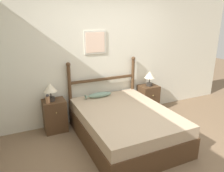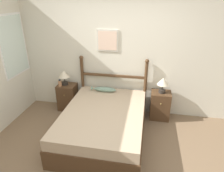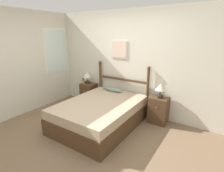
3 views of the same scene
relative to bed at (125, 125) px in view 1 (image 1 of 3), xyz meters
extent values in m
plane|color=#7A6047|center=(0.09, -0.67, -0.27)|extent=(16.00, 16.00, 0.00)
cube|color=beige|center=(0.09, 1.06, 1.00)|extent=(6.40, 0.06, 2.55)
cube|color=beige|center=(-0.13, 1.02, 1.32)|extent=(0.45, 0.02, 0.45)
cube|color=beige|center=(-0.13, 1.01, 1.32)|extent=(0.39, 0.01, 0.39)
cube|color=#4C331E|center=(0.00, 0.00, -0.09)|extent=(1.47, 1.97, 0.35)
cube|color=tan|center=(0.00, 0.00, 0.18)|extent=(1.43, 1.93, 0.19)
cylinder|color=#4C331E|center=(-0.70, 0.95, 0.32)|extent=(0.07, 0.07, 1.19)
sphere|color=#4C331E|center=(-0.70, 0.95, 0.95)|extent=(0.09, 0.09, 0.09)
cylinder|color=#4C331E|center=(0.70, 0.95, 0.32)|extent=(0.07, 0.07, 1.19)
sphere|color=#4C331E|center=(0.70, 0.95, 0.95)|extent=(0.09, 0.09, 0.09)
cube|color=#4C331E|center=(0.00, 0.95, 0.58)|extent=(1.40, 0.05, 0.05)
cube|color=#4C331E|center=(-1.04, 0.83, 0.03)|extent=(0.41, 0.34, 0.61)
sphere|color=tan|center=(-1.04, 0.64, 0.17)|extent=(0.02, 0.02, 0.02)
cube|color=#4C331E|center=(1.04, 0.83, 0.03)|extent=(0.41, 0.34, 0.61)
sphere|color=tan|center=(1.04, 0.64, 0.17)|extent=(0.02, 0.02, 0.02)
cylinder|color=#2D2823|center=(-1.08, 0.83, 0.37)|extent=(0.14, 0.14, 0.07)
cylinder|color=#2D2823|center=(-1.08, 0.83, 0.46)|extent=(0.02, 0.02, 0.12)
cone|color=beige|center=(-1.08, 0.83, 0.59)|extent=(0.24, 0.24, 0.15)
cylinder|color=#2D2823|center=(1.05, 0.82, 0.37)|extent=(0.14, 0.14, 0.07)
cylinder|color=#2D2823|center=(1.05, 0.82, 0.46)|extent=(0.02, 0.02, 0.12)
cone|color=beige|center=(1.05, 0.82, 0.59)|extent=(0.24, 0.24, 0.15)
cylinder|color=tan|center=(-1.15, 0.74, 0.40)|extent=(0.07, 0.07, 0.12)
sphere|color=#333338|center=(-1.15, 0.74, 0.48)|extent=(0.05, 0.05, 0.05)
ellipsoid|color=gray|center=(-0.15, 0.78, 0.33)|extent=(0.49, 0.14, 0.10)
cone|color=gray|center=(-0.42, 0.78, 0.33)|extent=(0.06, 0.09, 0.09)
camera|label=1|loc=(-1.66, -2.99, 1.81)|focal=35.00mm
camera|label=2|loc=(0.72, -3.00, 2.17)|focal=32.00mm
camera|label=3|loc=(2.15, -2.82, 1.72)|focal=28.00mm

